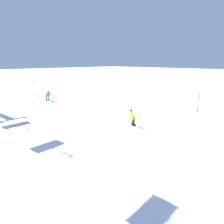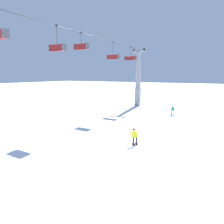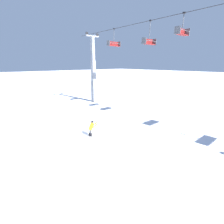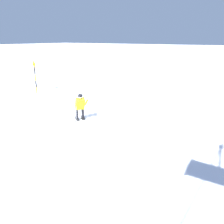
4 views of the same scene
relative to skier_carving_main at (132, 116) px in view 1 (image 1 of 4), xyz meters
The scene contains 4 objects.
ground_plane 1.14m from the skier_carving_main, 168.06° to the right, with size 260.00×260.00×0.00m, color white.
skier_carving_main is the anchor object (origin of this frame).
trail_marker_pole 7.29m from the skier_carving_main, 112.37° to the right, with size 0.07×0.28×2.40m.
skier_distant_uphill 14.24m from the skier_carving_main, ahead, with size 1.81×0.74×1.47m.
Camera 1 is at (-8.01, 11.50, 5.15)m, focal length 29.18 mm.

